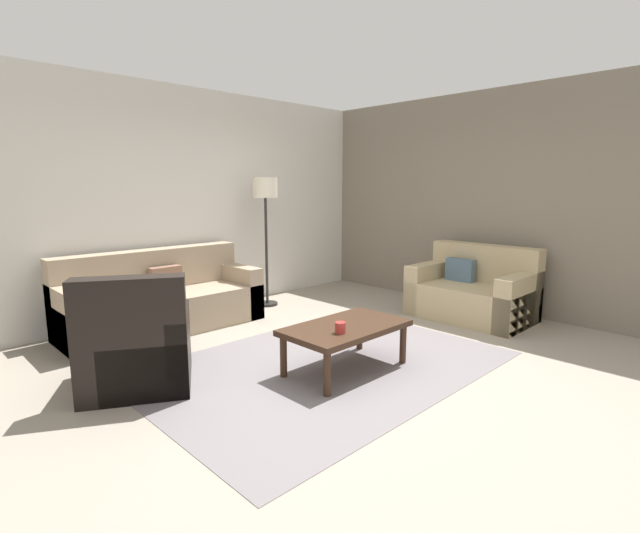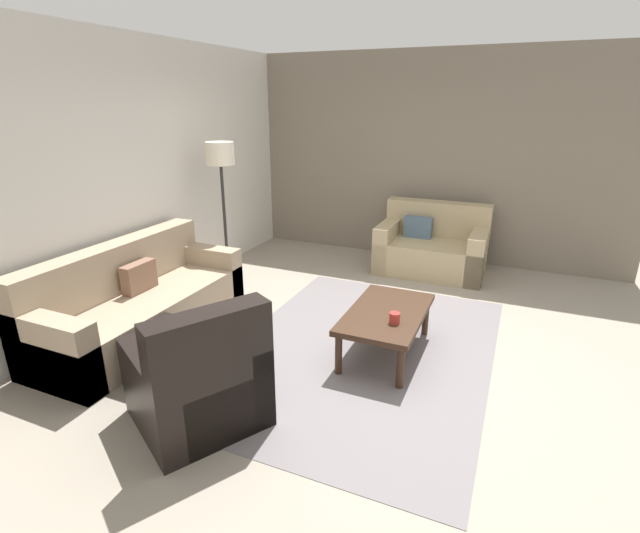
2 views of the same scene
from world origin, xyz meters
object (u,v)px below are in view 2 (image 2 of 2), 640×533
armchair_leather (201,386)px  coffee_table (386,316)px  couch_loveseat (433,248)px  cup (395,318)px  couch_main (136,305)px  lamp_standing (221,168)px  ottoman (162,351)px

armchair_leather → coffee_table: 1.72m
couch_loveseat → cup: size_ratio=14.93×
armchair_leather → coffee_table: size_ratio=0.99×
couch_main → coffee_table: couch_main is taller
cup → coffee_table: bearing=31.5°
lamp_standing → ottoman: bearing=-161.0°
couch_main → cup: 2.48m
armchair_leather → lamp_standing: lamp_standing is taller
couch_main → couch_loveseat: bearing=-37.5°
couch_loveseat → coffee_table: couch_loveseat is taller
ottoman → armchair_leather: bearing=-120.0°
cup → lamp_standing: 2.83m
armchair_leather → ottoman: (0.41, 0.72, -0.11)m
couch_loveseat → armchair_leather: (-3.86, 0.86, 0.01)m
cup → lamp_standing: lamp_standing is taller
couch_main → ottoman: couch_main is taller
couch_main → armchair_leather: size_ratio=1.98×
coffee_table → couch_main: bearing=104.2°
couch_loveseat → lamp_standing: size_ratio=0.80×
couch_main → armchair_leather: (-0.88, -1.42, 0.01)m
couch_loveseat → couch_main: bearing=142.5°
coffee_table → cup: 0.25m
armchair_leather → cup: 1.63m
armchair_leather → cup: (1.27, -1.02, 0.15)m
coffee_table → couch_loveseat: bearing=1.0°
cup → ottoman: bearing=116.2°
ottoman → cup: (0.86, -1.74, 0.26)m
couch_loveseat → cup: 2.60m
ottoman → coffee_table: size_ratio=0.51×
couch_main → armchair_leather: armchair_leather is taller
couch_loveseat → ottoman: bearing=155.4°
cup → couch_loveseat: bearing=3.6°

